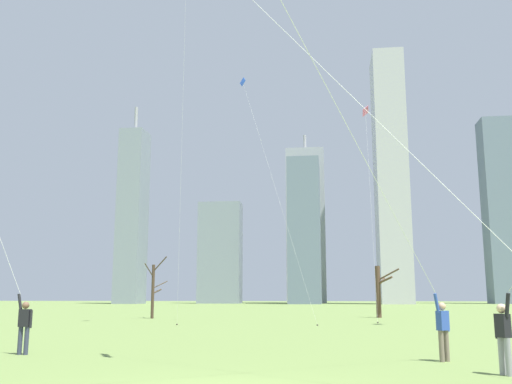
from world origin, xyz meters
TOP-DOWN VIEW (x-y plane):
  - kite_flyer_midfield_right_green at (-8.17, 6.64)m, footprint 7.05×1.91m
  - kite_flyer_foreground_right_red at (4.43, 0.14)m, footprint 7.32×5.36m
  - kite_flyer_midfield_left_yellow at (4.51, 5.38)m, footprint 6.55×10.20m
  - distant_kite_high_overhead_pink at (5.34, 36.65)m, footprint 0.54×7.99m
  - distant_kite_low_near_trees_blue at (-3.34, 28.99)m, footprint 5.60×3.99m
  - bare_tree_left_of_center at (-12.38, 35.80)m, footprint 1.81×3.18m
  - bare_tree_center at (6.14, 39.91)m, footprint 1.96×2.04m
  - skyline_tall_tower at (16.67, 126.14)m, footprint 7.22×11.80m
  - skyline_mid_tower_left at (-45.96, 123.80)m, footprint 5.84×7.67m
  - skyline_slender_spire at (45.21, 134.25)m, footprint 11.19×6.93m
  - skyline_mid_tower_right at (-25.42, 131.29)m, footprint 10.57×5.56m
  - skyline_squat_block at (-4.25, 141.66)m, footprint 10.16×6.49m
  - skyline_wide_slab at (-3.97, 124.66)m, footprint 7.50×9.53m

SIDE VIEW (x-z plane):
  - kite_flyer_midfield_left_yellow at x=4.51m, z-range -3.48..7.68m
  - bare_tree_center at x=6.14m, z-range 0.15..4.48m
  - bare_tree_left_of_center at x=-12.38m, z-range -0.10..4.92m
  - kite_flyer_midfield_right_green at x=-8.17m, z-range -5.86..11.41m
  - kite_flyer_foreground_right_red at x=4.43m, z-range -2.79..8.80m
  - skyline_mid_tower_right at x=-25.42m, z-range 0.00..25.09m
  - distant_kite_low_near_trees_blue at x=-3.34m, z-range 6.17..24.03m
  - distant_kite_high_overhead_pink at x=5.34m, z-range 6.97..24.83m
  - skyline_wide_slab at x=-3.97m, z-range 0.00..34.00m
  - skyline_squat_block at x=-4.25m, z-range -2.07..43.02m
  - skyline_mid_tower_left at x=-45.96m, z-range -3.20..45.78m
  - skyline_slender_spire at x=45.21m, z-range 0.00..45.18m
  - skyline_tall_tower at x=16.67m, z-range 0.00..59.86m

